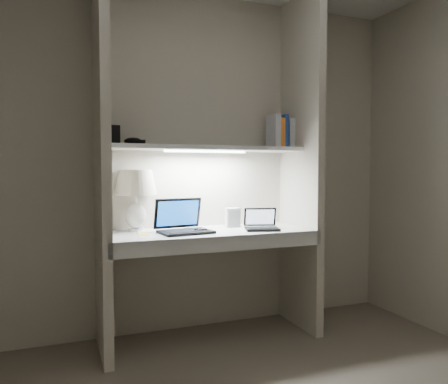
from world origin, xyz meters
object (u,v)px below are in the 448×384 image
laptop_netbook (261,224)px  table_lamp (136,190)px  speaker (233,217)px  book_row (284,133)px  laptop_main (183,225)px

laptop_netbook → table_lamp: bearing=179.1°
speaker → book_row: size_ratio=0.57×
laptop_netbook → book_row: book_row is taller
table_lamp → speaker: bearing=-4.3°
laptop_main → laptop_netbook: 0.56m
laptop_netbook → book_row: bearing=51.4°
table_lamp → laptop_netbook: (0.84, -0.26, -0.25)m
laptop_main → book_row: 1.08m
table_lamp → speaker: table_lamp is taller
table_lamp → speaker: (0.71, -0.05, -0.22)m
speaker → book_row: (0.43, -0.00, 0.64)m
speaker → laptop_main: bearing=-158.0°
speaker → book_row: bearing=5.1°
laptop_main → book_row: size_ratio=1.49×
speaker → book_row: book_row is taller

